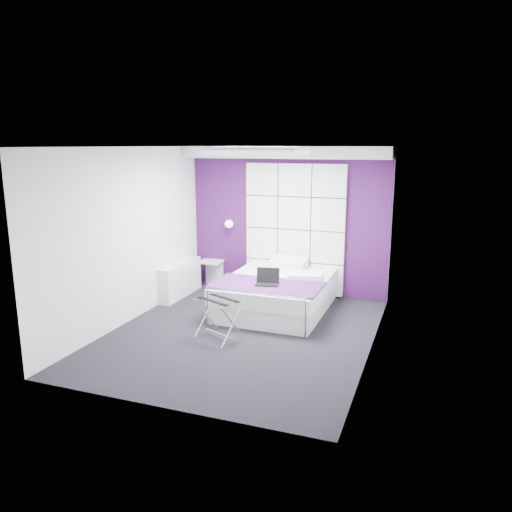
# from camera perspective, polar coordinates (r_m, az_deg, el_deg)

# --- Properties ---
(floor) EXTENTS (4.40, 4.40, 0.00)m
(floor) POSITION_cam_1_polar(r_m,az_deg,el_deg) (7.20, -1.61, -8.79)
(floor) COLOR black
(floor) RESTS_ON ground
(ceiling) EXTENTS (4.40, 4.40, 0.00)m
(ceiling) POSITION_cam_1_polar(r_m,az_deg,el_deg) (6.70, -1.75, 12.38)
(ceiling) COLOR white
(ceiling) RESTS_ON wall_back
(wall_back) EXTENTS (3.60, 0.00, 3.60)m
(wall_back) POSITION_cam_1_polar(r_m,az_deg,el_deg) (8.88, 3.60, 4.00)
(wall_back) COLOR silver
(wall_back) RESTS_ON floor
(wall_left) EXTENTS (0.00, 4.40, 4.40)m
(wall_left) POSITION_cam_1_polar(r_m,az_deg,el_deg) (7.68, -14.27, 2.27)
(wall_left) COLOR silver
(wall_left) RESTS_ON floor
(wall_right) EXTENTS (0.00, 4.40, 4.40)m
(wall_right) POSITION_cam_1_polar(r_m,az_deg,el_deg) (6.40, 13.46, 0.30)
(wall_right) COLOR silver
(wall_right) RESTS_ON floor
(accent_wall) EXTENTS (3.58, 0.02, 2.58)m
(accent_wall) POSITION_cam_1_polar(r_m,az_deg,el_deg) (8.87, 3.58, 3.99)
(accent_wall) COLOR #3B1046
(accent_wall) RESTS_ON wall_back
(soffit) EXTENTS (3.58, 0.50, 0.20)m
(soffit) POSITION_cam_1_polar(r_m,az_deg,el_deg) (8.55, 3.22, 11.74)
(soffit) COLOR white
(soffit) RESTS_ON wall_back
(headboard) EXTENTS (1.80, 0.08, 2.30)m
(headboard) POSITION_cam_1_polar(r_m,az_deg,el_deg) (8.81, 4.41, 3.05)
(headboard) COLOR white
(headboard) RESTS_ON wall_back
(skylight) EXTENTS (1.36, 0.86, 0.12)m
(skylight) POSITION_cam_1_polar(r_m,az_deg,el_deg) (7.27, 0.05, 12.01)
(skylight) COLOR white
(skylight) RESTS_ON ceiling
(wall_lamp) EXTENTS (0.15, 0.15, 0.15)m
(wall_lamp) POSITION_cam_1_polar(r_m,az_deg,el_deg) (9.12, -3.01, 3.72)
(wall_lamp) COLOR white
(wall_lamp) RESTS_ON wall_back
(radiator) EXTENTS (0.22, 1.20, 0.60)m
(radiator) POSITION_cam_1_polar(r_m,az_deg,el_deg) (8.92, -8.65, -2.66)
(radiator) COLOR white
(radiator) RESTS_ON floor
(bed) EXTENTS (1.65, 1.99, 0.70)m
(bed) POSITION_cam_1_polar(r_m,az_deg,el_deg) (8.08, 2.35, -4.17)
(bed) COLOR white
(bed) RESTS_ON floor
(nightstand) EXTENTS (0.40, 0.31, 0.04)m
(nightstand) POSITION_cam_1_polar(r_m,az_deg,el_deg) (9.37, -5.15, -0.64)
(nightstand) COLOR white
(nightstand) RESTS_ON wall_back
(luggage_rack) EXTENTS (0.57, 0.42, 0.56)m
(luggage_rack) POSITION_cam_1_polar(r_m,az_deg,el_deg) (6.95, -4.22, -7.15)
(luggage_rack) COLOR silver
(luggage_rack) RESTS_ON floor
(laptop) EXTENTS (0.35, 0.25, 0.25)m
(laptop) POSITION_cam_1_polar(r_m,az_deg,el_deg) (7.55, 1.41, -2.81)
(laptop) COLOR black
(laptop) RESTS_ON bed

